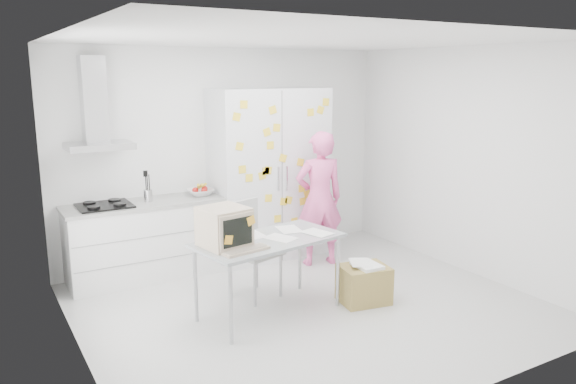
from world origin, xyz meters
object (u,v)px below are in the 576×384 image
chair (250,243)px  cardboard_box (364,284)px  person (319,199)px  desk (242,234)px

chair → cardboard_box: (0.94, -0.79, -0.38)m
person → desk: person is taller
desk → cardboard_box: size_ratio=2.79×
desk → chair: bearing=47.3°
person → cardboard_box: 1.45m
person → chair: bearing=34.6°
chair → person: bearing=6.1°
desk → cardboard_box: desk is taller
desk → cardboard_box: (1.30, -0.25, -0.68)m
desk → cardboard_box: bearing=-20.1°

